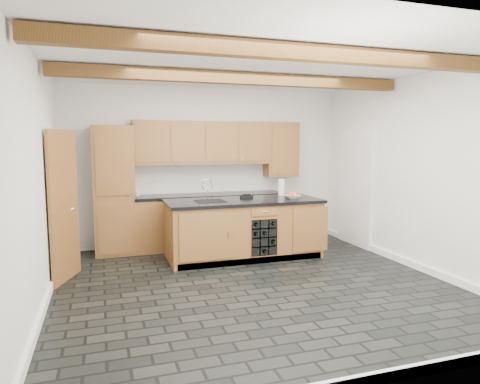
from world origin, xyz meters
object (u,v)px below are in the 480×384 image
object	(u,v)px
kitchen_scale	(247,196)
paper_towel	(282,187)
island	(244,229)
fruit_bowl	(293,197)

from	to	relation	value
kitchen_scale	paper_towel	xyz separation A→B (m)	(0.67, 0.10, 0.11)
island	kitchen_scale	size ratio (longest dim) A/B	12.09
island	paper_towel	xyz separation A→B (m)	(0.78, 0.33, 0.61)
kitchen_scale	paper_towel	bearing A→B (deg)	11.84
kitchen_scale	fruit_bowl	world-z (taller)	same
fruit_bowl	paper_towel	distance (m)	0.45
fruit_bowl	island	bearing A→B (deg)	171.90
kitchen_scale	fruit_bowl	size ratio (longest dim) A/B	0.81
island	kitchen_scale	distance (m)	0.55
island	fruit_bowl	size ratio (longest dim) A/B	9.82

